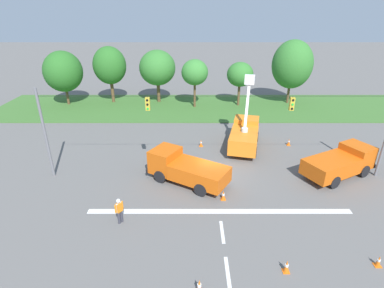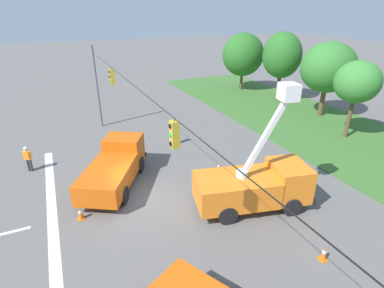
{
  "view_description": "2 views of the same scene",
  "coord_description": "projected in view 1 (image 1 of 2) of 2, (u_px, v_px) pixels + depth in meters",
  "views": [
    {
      "loc": [
        -1.84,
        -20.94,
        12.43
      ],
      "look_at": [
        -1.82,
        1.85,
        1.96
      ],
      "focal_mm": 28.0,
      "sensor_mm": 36.0,
      "label": 1
    },
    {
      "loc": [
        14.12,
        -3.41,
        9.86
      ],
      "look_at": [
        -1.56,
        3.9,
        2.08
      ],
      "focal_mm": 28.0,
      "sensor_mm": 36.0,
      "label": 2
    }
  ],
  "objects": [
    {
      "name": "tree_west",
      "position": [
        109.0,
        66.0,
        40.58
      ],
      "size": [
        4.45,
        4.25,
        7.71
      ],
      "color": "brown",
      "rests_on": "ground"
    },
    {
      "name": "utility_truck_support_near",
      "position": [
        185.0,
        168.0,
        22.92
      ],
      "size": [
        6.64,
        5.27,
        2.33
      ],
      "color": "#D6560F",
      "rests_on": "ground"
    },
    {
      "name": "tree_far_west",
      "position": [
        63.0,
        72.0,
        39.77
      ],
      "size": [
        5.01,
        5.35,
        7.28
      ],
      "color": "brown",
      "rests_on": "ground"
    },
    {
      "name": "utility_truck_bucket_lift",
      "position": [
        244.0,
        134.0,
        28.53
      ],
      "size": [
        3.84,
        6.54,
        6.72
      ],
      "color": "orange",
      "rests_on": "ground"
    },
    {
      "name": "traffic_cone_foreground_left",
      "position": [
        201.0,
        143.0,
        29.15
      ],
      "size": [
        0.36,
        0.36,
        0.72
      ],
      "color": "orange",
      "rests_on": "ground"
    },
    {
      "name": "road_worker",
      "position": [
        119.0,
        209.0,
        18.54
      ],
      "size": [
        0.43,
        0.54,
        1.77
      ],
      "color": "#383842",
      "rests_on": "ground"
    },
    {
      "name": "traffic_cone_mid_left",
      "position": [
        286.0,
        266.0,
        15.29
      ],
      "size": [
        0.36,
        0.36,
        0.75
      ],
      "color": "orange",
      "rests_on": "ground"
    },
    {
      "name": "tree_centre",
      "position": [
        157.0,
        68.0,
        40.83
      ],
      "size": [
        4.92,
        5.33,
        7.23
      ],
      "color": "brown",
      "rests_on": "ground"
    },
    {
      "name": "tree_east",
      "position": [
        194.0,
        72.0,
        38.69
      ],
      "size": [
        3.46,
        3.51,
        6.37
      ],
      "color": "brown",
      "rests_on": "ground"
    },
    {
      "name": "lane_markings",
      "position": [
        221.0,
        226.0,
        18.62
      ],
      "size": [
        17.6,
        15.25,
        0.01
      ],
      "color": "silver",
      "rests_on": "ground"
    },
    {
      "name": "signal_gantry",
      "position": [
        217.0,
        127.0,
        22.45
      ],
      "size": [
        26.2,
        0.33,
        7.2
      ],
      "color": "slate",
      "rests_on": "ground"
    },
    {
      "name": "traffic_cone_mid_right",
      "position": [
        289.0,
        142.0,
        29.37
      ],
      "size": [
        0.36,
        0.36,
        0.72
      ],
      "color": "orange",
      "rests_on": "ground"
    },
    {
      "name": "tree_east_end",
      "position": [
        292.0,
        64.0,
        40.05
      ],
      "size": [
        5.36,
        5.45,
        8.61
      ],
      "color": "brown",
      "rests_on": "ground"
    },
    {
      "name": "ground_plane",
      "position": [
        214.0,
        175.0,
        24.22
      ],
      "size": [
        200.0,
        200.0,
        0.0
      ],
      "primitive_type": "plane",
      "color": "#605E5B"
    },
    {
      "name": "utility_truck_support_far",
      "position": [
        340.0,
        162.0,
        23.78
      ],
      "size": [
        6.54,
        4.99,
        2.28
      ],
      "color": "#D6560F",
      "rests_on": "ground"
    },
    {
      "name": "grass_verge",
      "position": [
        205.0,
        107.0,
        40.56
      ],
      "size": [
        56.0,
        12.0,
        0.1
      ],
      "primitive_type": "cube",
      "color": "#3D6B2D",
      "rests_on": "ground"
    },
    {
      "name": "traffic_cone_foreground_right",
      "position": [
        199.0,
        286.0,
        14.15
      ],
      "size": [
        0.36,
        0.36,
        0.81
      ],
      "color": "orange",
      "rests_on": "ground"
    },
    {
      "name": "traffic_cone_lane_edge_a",
      "position": [
        378.0,
        261.0,
        15.66
      ],
      "size": [
        0.36,
        0.36,
        0.66
      ],
      "color": "orange",
      "rests_on": "ground"
    },
    {
      "name": "tree_far_east",
      "position": [
        240.0,
        75.0,
        39.5
      ],
      "size": [
        3.47,
        3.51,
        5.9
      ],
      "color": "brown",
      "rests_on": "ground"
    },
    {
      "name": "traffic_cone_near_bucket",
      "position": [
        223.0,
        195.0,
        21.06
      ],
      "size": [
        0.36,
        0.36,
        0.73
      ],
      "color": "orange",
      "rests_on": "ground"
    }
  ]
}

